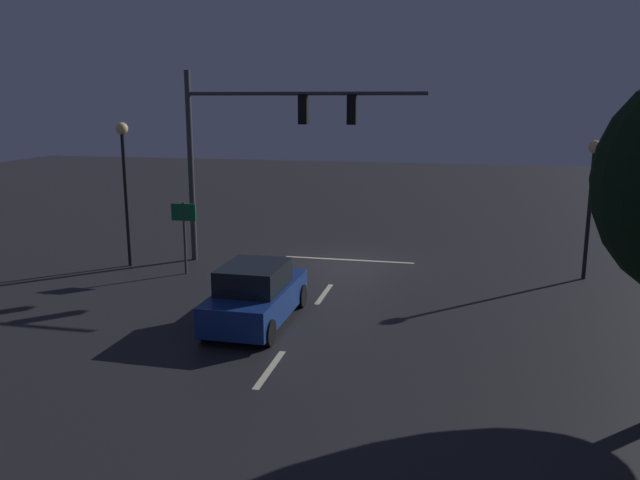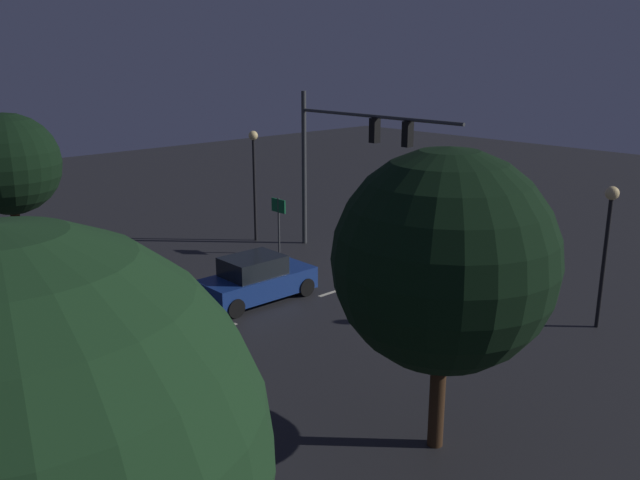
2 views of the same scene
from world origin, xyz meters
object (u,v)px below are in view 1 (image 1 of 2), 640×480
(route_sign, at_px, (184,222))
(car_approaching, at_px, (256,295))
(street_lamp_right_kerb, at_px, (124,167))
(street_lamp_left_kerb, at_px, (592,182))
(traffic_signal_assembly, at_px, (261,132))

(route_sign, bearing_deg, car_approaching, 132.51)
(street_lamp_right_kerb, bearing_deg, street_lamp_left_kerb, -173.96)
(car_approaching, xyz_separation_m, street_lamp_left_kerb, (-9.65, -6.71, 2.55))
(traffic_signal_assembly, bearing_deg, route_sign, 42.06)
(traffic_signal_assembly, xyz_separation_m, street_lamp_left_kerb, (-11.44, -0.29, -1.54))
(traffic_signal_assembly, distance_m, route_sign, 4.28)
(street_lamp_left_kerb, bearing_deg, traffic_signal_assembly, 1.46)
(car_approaching, height_order, route_sign, route_sign)
(traffic_signal_assembly, xyz_separation_m, car_approaching, (-1.78, 6.42, -4.09))
(traffic_signal_assembly, relative_size, route_sign, 3.44)
(street_lamp_left_kerb, xyz_separation_m, street_lamp_right_kerb, (16.17, 1.71, 0.32))
(traffic_signal_assembly, relative_size, street_lamp_left_kerb, 1.86)
(traffic_signal_assembly, bearing_deg, street_lamp_right_kerb, 16.71)
(street_lamp_right_kerb, relative_size, route_sign, 2.05)
(street_lamp_right_kerb, height_order, route_sign, street_lamp_right_kerb)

